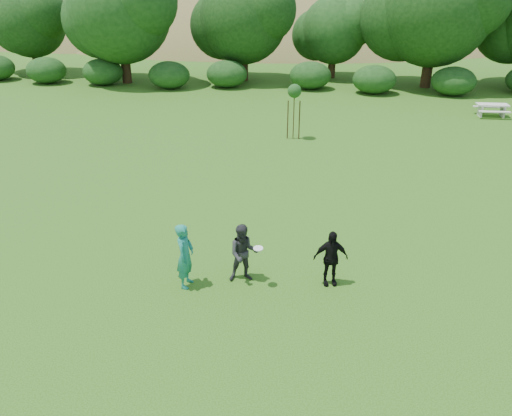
# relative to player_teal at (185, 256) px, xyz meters

# --- Properties ---
(ground) EXTENTS (120.00, 120.00, 0.00)m
(ground) POSITION_rel_player_teal_xyz_m (1.61, -0.08, -0.95)
(ground) COLOR #19470C
(ground) RESTS_ON ground
(player_teal) EXTENTS (0.52, 0.73, 1.89)m
(player_teal) POSITION_rel_player_teal_xyz_m (0.00, 0.00, 0.00)
(player_teal) COLOR #1B7D6C
(player_teal) RESTS_ON ground
(player_grey) EXTENTS (0.96, 0.82, 1.73)m
(player_grey) POSITION_rel_player_teal_xyz_m (1.55, 0.45, -0.08)
(player_grey) COLOR #2A2B2D
(player_grey) RESTS_ON ground
(player_black) EXTENTS (1.02, 0.57, 1.64)m
(player_black) POSITION_rel_player_teal_xyz_m (3.96, 0.55, -0.13)
(player_black) COLOR black
(player_black) RESTS_ON ground
(frisbee) EXTENTS (0.27, 0.27, 0.04)m
(frisbee) POSITION_rel_player_teal_xyz_m (1.98, 0.21, 0.25)
(frisbee) COLOR white
(frisbee) RESTS_ON ground
(sapling) EXTENTS (0.70, 0.70, 2.85)m
(sapling) POSITION_rel_player_teal_xyz_m (2.29, 13.90, 1.47)
(sapling) COLOR #382516
(sapling) RESTS_ON ground
(picnic_table) EXTENTS (1.80, 1.48, 0.76)m
(picnic_table) POSITION_rel_player_teal_xyz_m (13.97, 19.70, -0.43)
(picnic_table) COLOR beige
(picnic_table) RESTS_ON ground
(hillside) EXTENTS (150.00, 72.00, 52.00)m
(hillside) POSITION_rel_player_teal_xyz_m (1.05, 68.37, -12.92)
(hillside) COLOR olive
(hillside) RESTS_ON ground
(tree_row) EXTENTS (53.92, 10.38, 9.62)m
(tree_row) POSITION_rel_player_teal_xyz_m (4.84, 28.60, 3.93)
(tree_row) COLOR #3A2616
(tree_row) RESTS_ON ground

